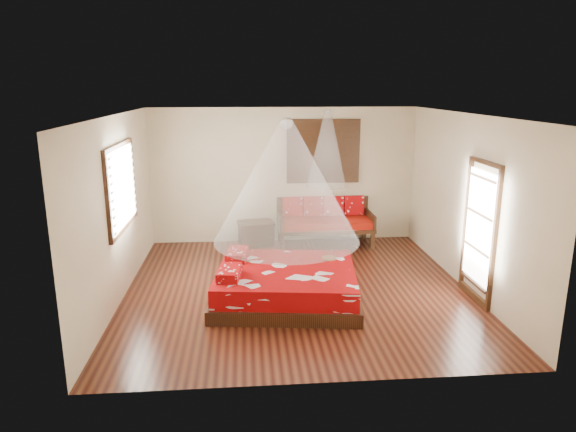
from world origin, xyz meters
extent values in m
cube|color=black|center=(0.00, 0.00, -0.01)|extent=(5.50, 5.50, 0.02)
cube|color=silver|center=(0.00, 0.00, 2.81)|extent=(5.50, 5.50, 0.02)
cube|color=#BFB28C|center=(-2.76, 0.00, 1.40)|extent=(0.02, 5.50, 2.80)
cube|color=#BFB28C|center=(2.76, 0.00, 1.40)|extent=(0.02, 5.50, 2.80)
cube|color=#BFB28C|center=(0.00, 2.76, 1.40)|extent=(5.50, 0.02, 2.80)
cube|color=#BFB28C|center=(0.00, -2.76, 1.40)|extent=(5.50, 0.02, 2.80)
cube|color=black|center=(-0.20, -0.40, 0.10)|extent=(2.40, 2.22, 0.20)
cube|color=#900406|center=(-0.20, -0.40, 0.35)|extent=(2.29, 2.11, 0.30)
cube|color=#900406|center=(-1.06, -0.71, 0.57)|extent=(0.38, 0.61, 0.15)
cube|color=#900406|center=(-0.96, 0.11, 0.57)|extent=(0.38, 0.61, 0.15)
cube|color=black|center=(-0.09, 1.93, 0.21)|extent=(0.08, 0.08, 0.42)
cube|color=black|center=(1.74, 1.93, 0.21)|extent=(0.08, 0.08, 0.42)
cube|color=black|center=(-0.09, 2.67, 0.21)|extent=(0.08, 0.08, 0.42)
cube|color=black|center=(1.74, 2.67, 0.21)|extent=(0.08, 0.08, 0.42)
cube|color=black|center=(0.82, 2.30, 0.38)|extent=(1.95, 0.87, 0.08)
cube|color=#950E05|center=(0.82, 2.30, 0.49)|extent=(1.89, 0.81, 0.14)
cube|color=black|center=(0.82, 2.69, 0.67)|extent=(1.95, 0.06, 0.55)
cube|color=black|center=(-0.11, 2.30, 0.54)|extent=(0.06, 0.87, 0.30)
cube|color=black|center=(1.76, 2.30, 0.54)|extent=(0.06, 0.87, 0.30)
cube|color=#900406|center=(0.17, 2.57, 0.77)|extent=(0.41, 0.20, 0.43)
cube|color=#900406|center=(0.61, 2.57, 0.77)|extent=(0.41, 0.20, 0.43)
cube|color=#900406|center=(1.04, 2.57, 0.77)|extent=(0.41, 0.20, 0.43)
cube|color=#900406|center=(1.47, 2.57, 0.77)|extent=(0.41, 0.20, 0.43)
cube|color=black|center=(-0.60, 2.45, 0.22)|extent=(0.75, 0.59, 0.44)
cube|color=black|center=(-0.60, 2.45, 0.47)|extent=(0.79, 0.64, 0.05)
cube|color=black|center=(0.82, 2.72, 1.90)|extent=(1.52, 0.06, 1.32)
cube|color=black|center=(0.82, 2.71, 1.90)|extent=(1.35, 0.04, 1.10)
cube|color=black|center=(-2.72, 0.20, 1.70)|extent=(0.08, 1.74, 1.34)
cube|color=white|center=(-2.68, 0.20, 1.70)|extent=(0.04, 1.54, 1.10)
cube|color=black|center=(2.72, -0.60, 1.05)|extent=(0.08, 1.02, 2.16)
cube|color=white|center=(2.70, -0.60, 1.15)|extent=(0.03, 0.82, 1.70)
cylinder|color=brown|center=(0.52, -0.01, 0.52)|extent=(0.22, 0.22, 0.03)
cone|color=white|center=(-0.20, -0.40, 1.85)|extent=(2.19, 2.19, 1.80)
cone|color=white|center=(0.82, 2.25, 2.00)|extent=(0.79, 0.79, 1.50)
camera|label=1|loc=(-0.81, -7.79, 3.23)|focal=32.00mm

